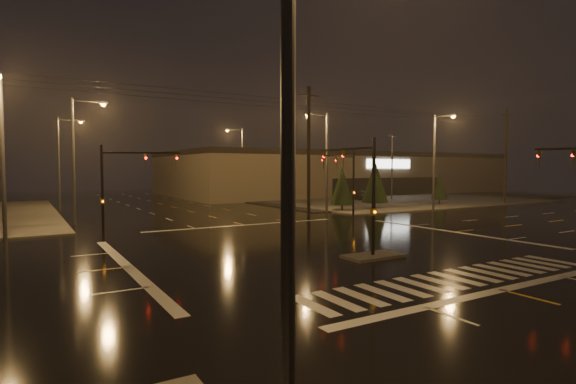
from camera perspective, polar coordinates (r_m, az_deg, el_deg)
ground at (r=26.19m, az=4.88°, el=-6.81°), size 140.00×140.00×0.00m
sidewalk_ne at (r=68.16m, az=10.70°, el=-0.75°), size 36.00×36.00×0.12m
median_island at (r=23.10m, az=10.73°, el=-7.99°), size 3.00×1.60×0.15m
crosswalk at (r=19.73m, az=20.55°, el=-10.23°), size 15.00×2.60×0.01m
stop_bar_near at (r=18.59m, az=25.45°, el=-11.15°), size 16.00×0.50×0.01m
stop_bar_far at (r=35.61m, az=-5.52°, el=-4.20°), size 16.00×0.50×0.01m
parking_lot at (r=70.15m, az=14.84°, el=-0.71°), size 50.00×24.00×0.08m
retail_building at (r=83.59m, az=6.03°, el=2.56°), size 60.20×28.30×7.20m
signal_mast_median at (r=23.39m, az=9.31°, el=1.23°), size 0.25×4.59×6.00m
signal_mast_ne at (r=39.62m, az=7.53°, el=2.01°), size 4.84×1.86×6.00m
signal_mast_nw at (r=31.60m, az=-20.64°, el=1.60°), size 4.84×1.86×6.00m
streetlight_0 at (r=7.23m, az=2.22°, el=13.72°), size 2.77×0.32×10.00m
streetlight_1 at (r=39.18m, az=-25.17°, el=4.68°), size 2.77×0.32×10.00m
streetlight_2 at (r=55.11m, az=-26.80°, el=4.08°), size 2.77×0.32×10.00m
streetlight_3 at (r=45.35m, az=4.62°, el=4.69°), size 2.77×0.32×10.00m
streetlight_4 at (r=62.73m, az=-6.04°, el=4.21°), size 2.77×0.32×10.00m
streetlight_5 at (r=32.19m, az=-32.55°, el=4.92°), size 0.32×2.77×10.00m
streetlight_6 at (r=49.07m, az=18.34°, el=4.42°), size 0.32×2.77×10.00m
utility_pole_1 at (r=41.91m, az=2.65°, el=5.28°), size 2.20×0.32×12.00m
utility_pole_2 at (r=63.56m, az=25.92°, el=4.21°), size 2.20×0.32×12.00m
conifer_0 at (r=47.34m, az=6.88°, el=0.78°), size 2.49×2.49×4.59m
conifer_1 at (r=50.57m, az=11.00°, el=1.26°), size 2.91×2.91×5.25m
conifer_2 at (r=57.88m, az=18.69°, el=0.64°), size 1.97×1.97×3.77m
car_parked at (r=63.47m, az=9.00°, el=-0.37°), size 2.51×4.74×1.53m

